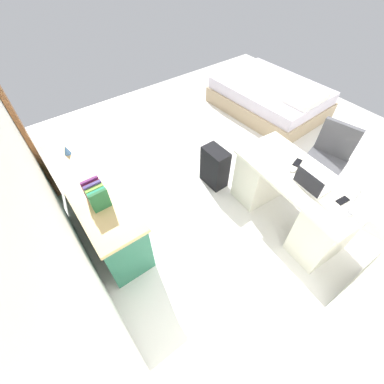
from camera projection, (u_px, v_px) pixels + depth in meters
ground_plane at (242, 166)px, 3.95m from camera, size 5.94×5.94×0.00m
wall_back at (21, 159)px, 1.90m from camera, size 4.07×0.10×2.89m
door_wooden at (14, 115)px, 3.03m from camera, size 0.88×0.05×2.04m
desk at (291, 198)px, 3.02m from camera, size 1.48×0.76×0.75m
office_chair at (324, 164)px, 3.37m from camera, size 0.55×0.55×0.94m
credenza at (96, 204)px, 3.00m from camera, size 1.80×0.48×0.72m
bed at (270, 97)px, 4.80m from camera, size 1.97×1.49×0.58m
suitcase_black at (215, 167)px, 3.52m from camera, size 0.36×0.23×0.57m
laptop at (310, 184)px, 2.61m from camera, size 0.32×0.24×0.21m
computer_mouse at (293, 169)px, 2.80m from camera, size 0.07×0.10×0.03m
cell_phone_near_laptop at (343, 200)px, 2.53m from camera, size 0.08×0.14×0.01m
cell_phone_by_mouse at (297, 163)px, 2.88m from camera, size 0.10×0.15×0.01m
desk_lamp at (355, 191)px, 2.27m from camera, size 0.16×0.11×0.34m
book_row at (96, 194)px, 2.47m from camera, size 0.23×0.17×0.24m
figurine_small at (66, 150)px, 2.99m from camera, size 0.08×0.08×0.11m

